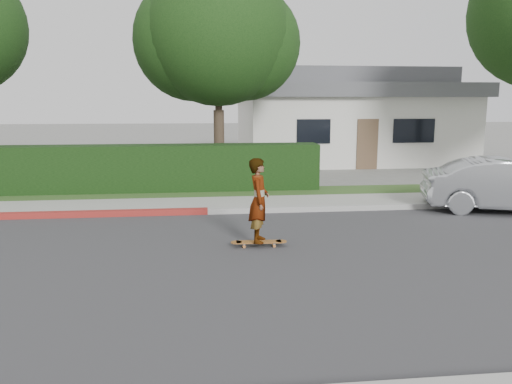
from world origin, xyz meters
TOP-DOWN VIEW (x-y plane):
  - ground at (0.00, 0.00)m, footprint 120.00×120.00m
  - road at (0.00, 0.00)m, footprint 60.00×8.00m
  - curb_far at (0.00, 4.10)m, footprint 60.00×0.20m
  - sidewalk_far at (0.00, 5.00)m, footprint 60.00×1.60m
  - planting_strip at (0.00, 6.60)m, footprint 60.00×1.60m
  - hedge at (-3.00, 7.20)m, footprint 15.00×1.00m
  - tree_center at (1.49, 9.19)m, footprint 5.66×4.84m
  - house at (8.00, 16.00)m, footprint 10.60×8.60m
  - skateboard at (1.94, 1.09)m, footprint 1.10×0.25m
  - skateboarder at (1.94, 1.09)m, footprint 0.49×0.65m
  - car_silver at (8.65, 3.50)m, footprint 4.41×2.62m

SIDE VIEW (x-z plane):
  - ground at x=0.00m, z-range 0.00..0.00m
  - road at x=0.00m, z-range 0.00..0.01m
  - planting_strip at x=0.00m, z-range 0.00..0.10m
  - sidewalk_far at x=0.00m, z-range 0.00..0.12m
  - curb_far at x=0.00m, z-range 0.00..0.15m
  - skateboard at x=1.94m, z-range 0.04..0.15m
  - car_silver at x=8.65m, z-range 0.00..1.37m
  - hedge at x=-3.00m, z-range 0.00..1.50m
  - skateboarder at x=1.94m, z-range 0.11..1.74m
  - house at x=8.00m, z-range -0.05..4.25m
  - tree_center at x=1.49m, z-range 1.18..8.62m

